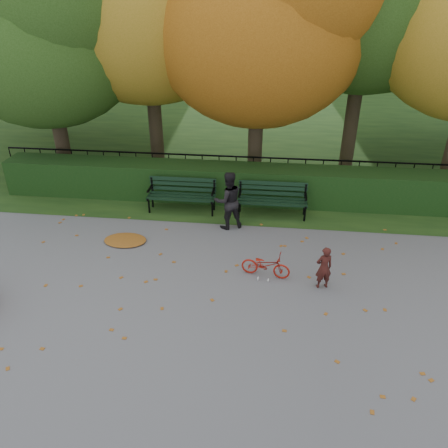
# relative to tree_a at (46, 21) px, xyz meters

# --- Properties ---
(ground) EXTENTS (90.00, 90.00, 0.00)m
(ground) POSITION_rel_tree_a_xyz_m (5.19, -5.58, -4.52)
(ground) COLOR slate
(ground) RESTS_ON ground
(grass_strip) EXTENTS (90.00, 90.00, 0.00)m
(grass_strip) POSITION_rel_tree_a_xyz_m (5.19, 8.42, -4.52)
(grass_strip) COLOR #1A3714
(grass_strip) RESTS_ON ground
(hedge) EXTENTS (13.00, 0.90, 1.00)m
(hedge) POSITION_rel_tree_a_xyz_m (5.19, -1.08, -4.02)
(hedge) COLOR black
(hedge) RESTS_ON ground
(iron_fence) EXTENTS (14.00, 0.04, 1.02)m
(iron_fence) POSITION_rel_tree_a_xyz_m (5.19, -0.28, -3.98)
(iron_fence) COLOR black
(iron_fence) RESTS_ON ground
(tree_a) EXTENTS (5.88, 5.60, 7.48)m
(tree_a) POSITION_rel_tree_a_xyz_m (0.00, 0.00, 0.00)
(tree_a) COLOR #32251B
(tree_a) RESTS_ON ground
(tree_c) EXTENTS (6.30, 6.00, 8.00)m
(tree_c) POSITION_rel_tree_a_xyz_m (6.02, 0.38, 0.30)
(tree_c) COLOR #32251B
(tree_c) RESTS_ON ground
(bench_left) EXTENTS (1.80, 0.57, 0.88)m
(bench_left) POSITION_rel_tree_a_xyz_m (3.89, -1.88, -4.00)
(bench_left) COLOR black
(bench_left) RESTS_ON ground
(bench_right) EXTENTS (1.80, 0.57, 0.88)m
(bench_right) POSITION_rel_tree_a_xyz_m (6.29, -1.88, -4.00)
(bench_right) COLOR black
(bench_right) RESTS_ON ground
(leaf_pile) EXTENTS (1.10, 0.84, 0.07)m
(leaf_pile) POSITION_rel_tree_a_xyz_m (2.85, -3.67, -4.48)
(leaf_pile) COLOR #77350E
(leaf_pile) RESTS_ON ground
(leaf_scatter) EXTENTS (9.00, 5.70, 0.01)m
(leaf_scatter) POSITION_rel_tree_a_xyz_m (5.19, -5.28, -4.51)
(leaf_scatter) COLOR #77350E
(leaf_scatter) RESTS_ON ground
(child) EXTENTS (0.39, 0.31, 0.93)m
(child) POSITION_rel_tree_a_xyz_m (7.36, -4.94, -4.05)
(child) COLOR #3E1714
(child) RESTS_ON ground
(adult) EXTENTS (0.89, 0.81, 1.48)m
(adult) POSITION_rel_tree_a_xyz_m (5.21, -2.68, -3.78)
(adult) COLOR black
(adult) RESTS_ON ground
(bicycle) EXTENTS (1.07, 0.53, 0.54)m
(bicycle) POSITION_rel_tree_a_xyz_m (6.21, -4.68, -4.25)
(bicycle) COLOR #A61A0F
(bicycle) RESTS_ON ground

